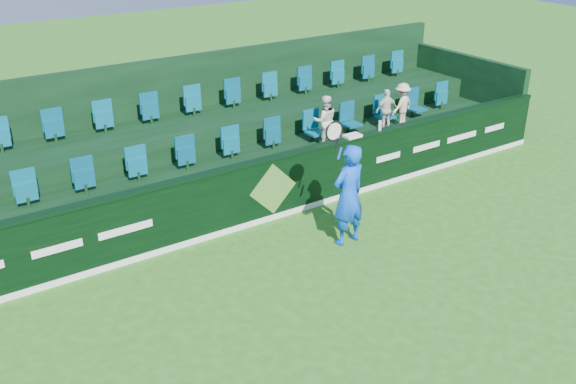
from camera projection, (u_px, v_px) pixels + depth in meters
ground at (404, 313)px, 10.29m from camera, size 60.00×60.00×0.00m
sponsor_hoarding at (270, 188)px, 13.02m from camera, size 16.00×0.25×1.35m
stand_tier_front at (243, 182)px, 13.96m from camera, size 16.00×2.00×0.80m
stand_tier_back at (203, 146)px, 15.29m from camera, size 16.00×1.80×1.30m
stand_rear at (193, 118)px, 15.38m from camera, size 16.00×4.10×2.60m
seat_row_front at (233, 147)px, 13.97m from camera, size 13.50×0.50×0.60m
seat_row_back at (195, 104)px, 15.11m from camera, size 13.50×0.50×0.60m
tennis_player at (348, 195)px, 11.96m from camera, size 1.09×0.54×2.62m
spectator_left at (325, 121)px, 14.67m from camera, size 0.70×0.63×1.18m
spectator_middle at (386, 110)px, 15.66m from camera, size 0.63×0.32×1.03m
spectator_right at (402, 105)px, 15.90m from camera, size 0.79×0.57×1.10m
towel at (353, 136)px, 13.79m from camera, size 0.37×0.24×0.06m
drinks_bottle at (380, 126)px, 14.14m from camera, size 0.07×0.07×0.23m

